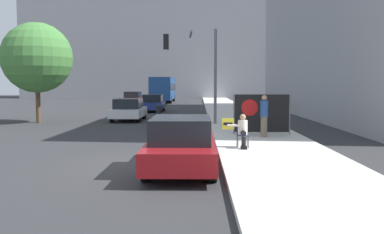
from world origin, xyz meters
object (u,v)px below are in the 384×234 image
Objects in this scene: street_tree_near_curb at (37,58)px; city_bus_on_road at (163,88)px; protest_banner at (261,113)px; car_on_road_distant at (133,99)px; seated_protester at (242,130)px; car_on_road_nearest at (129,110)px; traffic_light_pole at (196,60)px; parked_car_curbside at (181,144)px; motorcycle_on_road at (159,118)px; pedestrian_behind at (261,113)px; jogger_on_sidewalk at (264,116)px; car_on_road_midblock at (153,103)px.

city_bus_on_road is at bearing 79.76° from street_tree_near_curb.
car_on_road_distant is (-10.17, 28.72, -0.33)m from protest_banner.
city_bus_on_road is (-6.14, 40.61, 1.08)m from seated_protester.
car_on_road_nearest is 20.19m from car_on_road_distant.
seated_protester is at bearing -79.53° from traffic_light_pole.
car_on_road_nearest is at bearing 104.33° from parked_car_curbside.
car_on_road_nearest is 1.91× the size of motorcycle_on_road.
pedestrian_behind is 6.05m from motorcycle_on_road.
car_on_road_nearest is at bearing -82.08° from car_on_road_distant.
jogger_on_sidewalk is 0.16× the size of city_bus_on_road.
car_on_road_nearest is 0.70× the size of street_tree_near_curb.
protest_banner reaches higher than car_on_road_distant.
pedestrian_behind reaches higher than car_on_road_nearest.
parked_car_curbside reaches higher than motorcycle_on_road.
traffic_light_pole reaches higher than seated_protester.
street_tree_near_curb is at bearing -96.76° from car_on_road_distant.
car_on_road_distant reaches higher than seated_protester.
traffic_light_pole reaches higher than parked_car_curbside.
car_on_road_distant is (-3.41, 10.90, 0.02)m from car_on_road_midblock.
car_on_road_nearest is (-7.36, 9.70, -0.34)m from jogger_on_sidewalk.
protest_banner is 0.60× the size of car_on_road_midblock.
parked_car_curbside is at bearing 82.98° from jogger_on_sidewalk.
pedestrian_behind is 0.75× the size of motorcycle_on_road.
car_on_road_midblock is at bearing 106.71° from traffic_light_pole.
jogger_on_sidewalk is 7.27m from traffic_light_pole.
car_on_road_distant is at bearing -51.00° from jogger_on_sidewalk.
car_on_road_nearest is at bearing 102.97° from seated_protester.
parked_car_curbside reaches higher than car_on_road_nearest.
car_on_road_nearest is at bearing -79.21° from pedestrian_behind.
car_on_road_midblock reaches higher than parked_car_curbside.
car_on_road_distant reaches higher than parked_car_curbside.
jogger_on_sidewalk is 0.29× the size of street_tree_near_curb.
car_on_road_midblock is (-3.47, 25.14, 0.00)m from parked_car_curbside.
car_on_road_midblock is (0.63, 9.10, 0.02)m from car_on_road_nearest.
pedestrian_behind is at bearing -69.11° from car_on_road_distant.
street_tree_near_curb is at bearing 161.38° from motorcycle_on_road.
motorcycle_on_road is at bearing -164.54° from traffic_light_pole.
traffic_light_pole is 12.80m from parked_car_curbside.
seated_protester is 3.88m from parked_car_curbside.
protest_banner is 30.47m from car_on_road_distant.
motorcycle_on_road is at bearing -27.66° from jogger_on_sidewalk.
traffic_light_pole is 31.86m from city_bus_on_road.
motorcycle_on_road is at bearing -78.00° from car_on_road_distant.
jogger_on_sidewalk is 0.37× the size of car_on_road_distant.
protest_banner is at bearing -78.57° from city_bus_on_road.
motorcycle_on_road is at bearing -60.57° from car_on_road_nearest.
traffic_light_pole is at bearing -44.25° from jogger_on_sidewalk.
parked_car_curbside is (-0.34, -12.43, -3.02)m from traffic_light_pole.
protest_banner is 0.53× the size of parked_car_curbside.
seated_protester is at bearing -66.23° from motorcycle_on_road.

